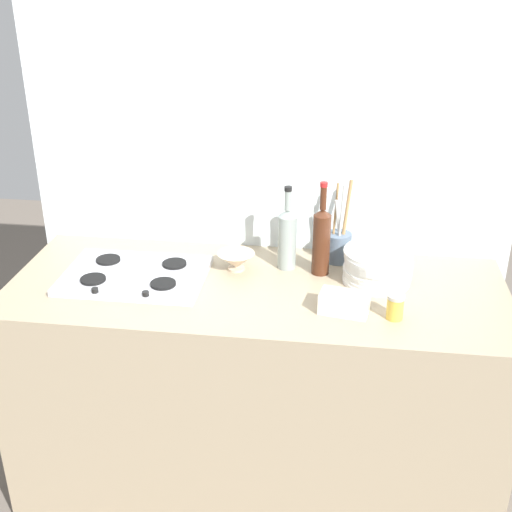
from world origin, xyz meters
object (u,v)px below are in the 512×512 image
Objects in this scene: stovetop_hob at (135,275)px; wine_bottle_leftmost at (287,237)px; butter_dish at (344,303)px; condiment_jar_front at (395,307)px; mixing_bowl at (236,260)px; wine_bottle_mid_left at (321,239)px; utensil_crock at (338,245)px; plate_stack at (378,266)px.

stovetop_hob is 0.58m from wine_bottle_leftmost.
condiment_jar_front is at bearing -6.36° from butter_dish.
condiment_jar_front is (0.57, -0.29, 0.01)m from mixing_bowl.
stovetop_hob is at bearing -168.41° from wine_bottle_mid_left.
condiment_jar_front is at bearing -9.97° from stovetop_hob.
utensil_crock reaches higher than mixing_bowl.
mixing_bowl is at bearing 177.47° from plate_stack.
stovetop_hob is 5.94× the size of condiment_jar_front.
wine_bottle_leftmost is (-0.34, 0.07, 0.07)m from plate_stack.
condiment_jar_front is (0.05, -0.26, -0.02)m from plate_stack.
plate_stack is (0.88, 0.10, 0.05)m from stovetop_hob.
plate_stack is 0.21m from utensil_crock.
wine_bottle_mid_left is (0.13, -0.03, 0.01)m from wine_bottle_leftmost.
wine_bottle_mid_left is 2.52× the size of mixing_bowl.
mixing_bowl is 0.87× the size of butter_dish.
butter_dish is at bearing -71.78° from wine_bottle_mid_left.
utensil_crock is 0.46m from condiment_jar_front.
mixing_bowl is (-0.19, -0.05, -0.09)m from wine_bottle_leftmost.
plate_stack reaches higher than mixing_bowl.
stovetop_hob is at bearing 170.03° from condiment_jar_front.
butter_dish is at bearing -54.63° from wine_bottle_leftmost.
wine_bottle_mid_left is 0.15m from utensil_crock.
utensil_crock is (-0.15, 0.16, 0.01)m from plate_stack.
plate_stack is 0.27m from butter_dish.
wine_bottle_leftmost reaches higher than mixing_bowl.
plate_stack is 0.79× the size of utensil_crock.
utensil_crock is at bearing 19.06° from stovetop_hob.
plate_stack is at bearing 6.41° from stovetop_hob.
wine_bottle_leftmost is at bearing 13.57° from mixing_bowl.
wine_bottle_mid_left is at bearing 2.89° from mixing_bowl.
wine_bottle_mid_left is at bearing -118.13° from utensil_crock.
utensil_crock is at bearing 61.87° from wine_bottle_mid_left.
mixing_bowl is (0.36, 0.12, 0.02)m from stovetop_hob.
wine_bottle_mid_left is at bearing -12.79° from wine_bottle_leftmost.
condiment_jar_front reaches higher than mixing_bowl.
wine_bottle_mid_left is at bearing 130.56° from condiment_jar_front.
plate_stack reaches higher than condiment_jar_front.
stovetop_hob is 1.61× the size of utensil_crock.
mixing_bowl is (-0.52, 0.02, -0.02)m from plate_stack.
mixing_bowl is at bearing 18.87° from stovetop_hob.
butter_dish reaches higher than stovetop_hob.
mixing_bowl is 0.44× the size of utensil_crock.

